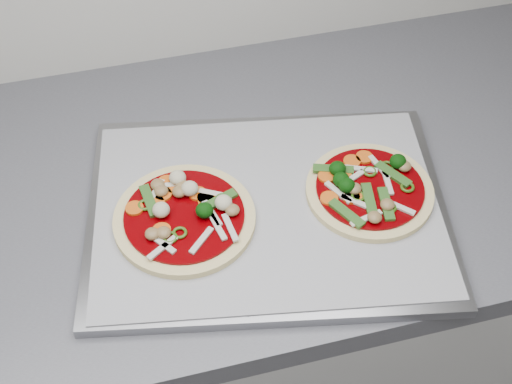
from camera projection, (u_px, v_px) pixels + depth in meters
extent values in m
cube|color=#B9B8B7|center=(38.00, 382.00, 1.34)|extent=(3.60, 0.60, 0.86)
cube|color=gray|center=(267.00, 211.00, 1.00)|extent=(0.56, 0.46, 0.02)
cube|color=#A1A1A6|center=(267.00, 206.00, 0.99)|extent=(0.53, 0.42, 0.00)
cylinder|color=beige|center=(185.00, 219.00, 0.97)|extent=(0.22, 0.22, 0.01)
cylinder|color=#660002|center=(184.00, 215.00, 0.96)|extent=(0.19, 0.19, 0.00)
torus|color=#315312|center=(222.00, 199.00, 0.98)|extent=(0.03, 0.03, 0.00)
ellipsoid|color=#0B3C08|center=(204.00, 210.00, 0.95)|extent=(0.03, 0.03, 0.02)
cube|color=beige|center=(162.00, 248.00, 0.92)|extent=(0.04, 0.03, 0.00)
ellipsoid|color=#C1B997|center=(161.00, 210.00, 0.95)|extent=(0.03, 0.03, 0.02)
torus|color=#315312|center=(170.00, 237.00, 0.93)|extent=(0.03, 0.03, 0.00)
cube|color=#366725|center=(149.00, 201.00, 0.98)|extent=(0.02, 0.06, 0.00)
cube|color=beige|center=(175.00, 185.00, 0.99)|extent=(0.05, 0.01, 0.00)
ellipsoid|color=olive|center=(161.00, 191.00, 0.98)|extent=(0.02, 0.02, 0.01)
cube|color=beige|center=(155.00, 192.00, 0.99)|extent=(0.03, 0.04, 0.00)
ellipsoid|color=#C1B997|center=(190.00, 189.00, 0.98)|extent=(0.03, 0.03, 0.02)
cylinder|color=#D2510C|center=(134.00, 208.00, 0.97)|extent=(0.03, 0.03, 0.00)
ellipsoid|color=olive|center=(182.00, 186.00, 0.99)|extent=(0.03, 0.03, 0.01)
cube|color=beige|center=(216.00, 194.00, 0.98)|extent=(0.05, 0.03, 0.00)
cube|color=beige|center=(162.00, 243.00, 0.93)|extent=(0.03, 0.04, 0.00)
ellipsoid|color=olive|center=(232.00, 210.00, 0.96)|extent=(0.03, 0.03, 0.01)
ellipsoid|color=olive|center=(179.00, 192.00, 0.98)|extent=(0.03, 0.03, 0.01)
cube|color=beige|center=(201.00, 240.00, 0.93)|extent=(0.04, 0.04, 0.00)
ellipsoid|color=olive|center=(163.00, 233.00, 0.93)|extent=(0.03, 0.03, 0.01)
cube|color=beige|center=(212.00, 213.00, 0.96)|extent=(0.02, 0.05, 0.00)
ellipsoid|color=#C1B997|center=(178.00, 178.00, 0.99)|extent=(0.03, 0.03, 0.02)
cube|color=beige|center=(230.00, 228.00, 0.94)|extent=(0.01, 0.05, 0.00)
cylinder|color=#D2510C|center=(206.00, 198.00, 0.98)|extent=(0.04, 0.04, 0.00)
ellipsoid|color=#C1B997|center=(223.00, 203.00, 0.96)|extent=(0.03, 0.03, 0.02)
cylinder|color=#D2510C|center=(163.00, 194.00, 0.98)|extent=(0.03, 0.03, 0.00)
cylinder|color=#D2510C|center=(175.00, 187.00, 0.99)|extent=(0.03, 0.03, 0.00)
cylinder|color=#D2510C|center=(207.00, 201.00, 0.98)|extent=(0.03, 0.03, 0.00)
torus|color=#315312|center=(145.00, 205.00, 0.97)|extent=(0.02, 0.02, 0.00)
cylinder|color=#D2510C|center=(198.00, 194.00, 0.98)|extent=(0.03, 0.03, 0.00)
cube|color=beige|center=(218.00, 227.00, 0.94)|extent=(0.02, 0.05, 0.00)
cylinder|color=#D2510C|center=(162.00, 230.00, 0.94)|extent=(0.03, 0.03, 0.00)
ellipsoid|color=olive|center=(158.00, 185.00, 0.99)|extent=(0.03, 0.03, 0.01)
cylinder|color=#D2510C|center=(166.00, 182.00, 1.00)|extent=(0.03, 0.03, 0.00)
cube|color=#366725|center=(218.00, 201.00, 0.97)|extent=(0.06, 0.03, 0.00)
cylinder|color=#D2510C|center=(156.00, 203.00, 0.97)|extent=(0.03, 0.03, 0.00)
ellipsoid|color=olive|center=(152.00, 234.00, 0.93)|extent=(0.02, 0.02, 0.01)
torus|color=#315312|center=(180.00, 233.00, 0.94)|extent=(0.02, 0.02, 0.00)
cylinder|color=beige|center=(369.00, 191.00, 1.00)|extent=(0.23, 0.23, 0.01)
cylinder|color=#660002|center=(370.00, 188.00, 1.00)|extent=(0.19, 0.19, 0.00)
torus|color=#315312|center=(390.00, 207.00, 0.97)|extent=(0.02, 0.02, 0.00)
cylinder|color=#D2510C|center=(337.00, 170.00, 1.02)|extent=(0.03, 0.03, 0.00)
ellipsoid|color=olive|center=(354.00, 189.00, 0.99)|extent=(0.02, 0.02, 0.01)
cylinder|color=#D2510C|center=(364.00, 157.00, 1.03)|extent=(0.03, 0.03, 0.00)
torus|color=#315312|center=(407.00, 187.00, 0.99)|extent=(0.02, 0.02, 0.00)
cube|color=beige|center=(351.00, 179.00, 1.00)|extent=(0.05, 0.03, 0.00)
cube|color=#366725|center=(347.00, 213.00, 0.96)|extent=(0.04, 0.06, 0.00)
ellipsoid|color=#0B3C08|center=(347.00, 185.00, 0.99)|extent=(0.03, 0.03, 0.02)
cylinder|color=#D2510C|center=(353.00, 197.00, 0.98)|extent=(0.03, 0.03, 0.00)
cylinder|color=#D2510C|center=(344.00, 177.00, 1.01)|extent=(0.03, 0.03, 0.00)
cube|color=#366725|center=(369.00, 200.00, 0.98)|extent=(0.02, 0.06, 0.00)
cube|color=beige|center=(338.00, 192.00, 0.99)|extent=(0.03, 0.05, 0.00)
ellipsoid|color=olive|center=(387.00, 205.00, 0.97)|extent=(0.02, 0.02, 0.01)
cube|color=beige|center=(361.00, 169.00, 1.02)|extent=(0.05, 0.03, 0.00)
torus|color=#315312|center=(358.00, 196.00, 0.98)|extent=(0.03, 0.03, 0.00)
cube|color=#366725|center=(333.00, 169.00, 1.02)|extent=(0.06, 0.03, 0.00)
torus|color=#315312|center=(370.00, 172.00, 1.01)|extent=(0.02, 0.02, 0.00)
cube|color=beige|center=(366.00, 218.00, 0.96)|extent=(0.05, 0.02, 0.00)
ellipsoid|color=#0B3C08|center=(398.00, 161.00, 1.02)|extent=(0.03, 0.03, 0.02)
torus|color=#315312|center=(387.00, 166.00, 1.02)|extent=(0.03, 0.03, 0.00)
cylinder|color=#D2510C|center=(329.00, 198.00, 0.98)|extent=(0.04, 0.04, 0.00)
cylinder|color=#D2510C|center=(351.00, 197.00, 0.98)|extent=(0.03, 0.03, 0.00)
cube|color=beige|center=(398.00, 207.00, 0.97)|extent=(0.04, 0.04, 0.00)
ellipsoid|color=#0B3C08|center=(341.00, 180.00, 0.99)|extent=(0.03, 0.03, 0.02)
cube|color=#366725|center=(386.00, 204.00, 0.97)|extent=(0.02, 0.06, 0.00)
ellipsoid|color=#0B3C08|center=(338.00, 169.00, 1.01)|extent=(0.03, 0.03, 0.02)
ellipsoid|color=olive|center=(375.00, 217.00, 0.95)|extent=(0.02, 0.02, 0.01)
cylinder|color=#D2510C|center=(352.00, 161.00, 1.03)|extent=(0.03, 0.03, 0.00)
ellipsoid|color=olive|center=(404.00, 166.00, 1.01)|extent=(0.03, 0.03, 0.01)
cube|color=beige|center=(357.00, 203.00, 0.97)|extent=(0.04, 0.04, 0.00)
cube|color=beige|center=(379.00, 167.00, 1.02)|extent=(0.02, 0.05, 0.00)
cube|color=beige|center=(387.00, 182.00, 1.00)|extent=(0.02, 0.05, 0.00)
cylinder|color=#D2510C|center=(327.00, 176.00, 1.01)|extent=(0.03, 0.03, 0.00)
cube|color=#366725|center=(393.00, 174.00, 1.01)|extent=(0.04, 0.06, 0.00)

